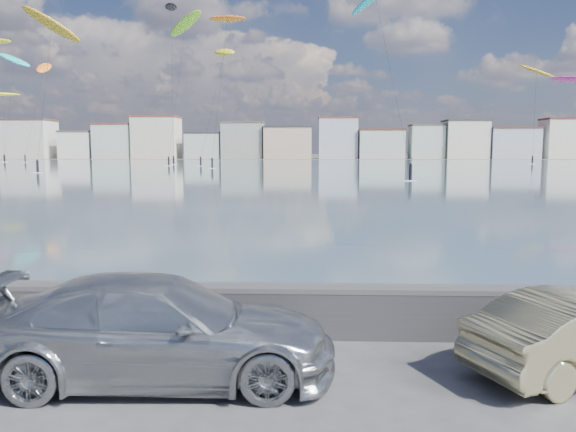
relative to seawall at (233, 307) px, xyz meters
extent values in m
plane|color=#333335|center=(0.00, -2.70, -0.58)|extent=(700.00, 700.00, 0.00)
cube|color=#3A4E5B|center=(0.00, 88.80, -0.58)|extent=(500.00, 177.00, 0.00)
cube|color=#4C473D|center=(0.00, 197.30, -0.57)|extent=(500.00, 60.00, 0.00)
cube|color=#28282B|center=(0.00, 0.00, -0.13)|extent=(400.00, 0.35, 0.90)
cylinder|color=#28282B|center=(0.00, 0.00, 0.32)|extent=(400.00, 0.36, 0.36)
cube|color=beige|center=(-96.50, 183.30, 5.92)|extent=(16.00, 12.00, 13.00)
cube|color=#562D23|center=(-96.50, 183.30, 12.72)|extent=(16.32, 12.24, 0.60)
cube|color=white|center=(-79.00, 183.30, 3.92)|extent=(11.00, 10.00, 9.00)
cube|color=#4C423D|center=(-79.00, 183.30, 8.72)|extent=(11.22, 10.20, 0.60)
cube|color=#B7C6BC|center=(-66.00, 183.30, 5.17)|extent=(13.00, 11.00, 11.50)
cube|color=brown|center=(-66.00, 183.30, 11.22)|extent=(13.26, 11.22, 0.60)
cube|color=beige|center=(-51.50, 183.30, 6.42)|extent=(15.00, 12.00, 14.00)
cube|color=brown|center=(-51.50, 183.30, 13.72)|extent=(15.30, 12.24, 0.60)
cube|color=#B7C6BC|center=(-35.00, 183.30, 3.67)|extent=(12.00, 10.00, 8.50)
cube|color=#2D2D33|center=(-35.00, 183.30, 8.22)|extent=(12.24, 10.20, 0.60)
cube|color=gray|center=(-21.50, 183.30, 5.42)|extent=(14.00, 11.00, 12.00)
cube|color=#4C423D|center=(-21.50, 183.30, 11.72)|extent=(14.28, 11.22, 0.60)
cube|color=#CCB293|center=(-6.00, 183.30, 4.67)|extent=(16.00, 13.00, 10.50)
cube|color=#2D2D33|center=(-6.00, 183.30, 10.22)|extent=(16.32, 13.26, 0.60)
cube|color=#B2B7C6|center=(11.00, 183.30, 6.17)|extent=(13.00, 10.00, 13.50)
cube|color=brown|center=(11.00, 183.30, 13.22)|extent=(13.26, 10.20, 0.60)
cube|color=#B7C6BC|center=(25.50, 183.30, 4.17)|extent=(15.00, 12.00, 9.50)
cube|color=#562D23|center=(25.50, 183.30, 9.22)|extent=(15.30, 12.24, 0.60)
cube|color=#B7C6BC|center=(41.00, 183.30, 4.92)|extent=(11.00, 9.00, 11.00)
cube|color=#4C423D|center=(41.00, 183.30, 10.72)|extent=(11.22, 9.18, 0.60)
cube|color=silver|center=(54.00, 183.30, 5.67)|extent=(14.00, 11.00, 12.50)
cube|color=#383330|center=(54.00, 183.30, 12.22)|extent=(14.28, 11.22, 0.60)
cube|color=#B2B7C6|center=(69.50, 183.30, 4.42)|extent=(16.00, 12.00, 10.00)
cube|color=#562D23|center=(69.50, 183.30, 9.72)|extent=(16.32, 12.24, 0.60)
cube|color=silver|center=(86.00, 183.30, 5.92)|extent=(12.00, 10.00, 13.00)
cube|color=#562D23|center=(86.00, 183.30, 12.72)|extent=(12.24, 10.20, 0.60)
imported|color=#A8ABAE|center=(-0.91, -1.99, 0.23)|extent=(5.65, 2.50, 1.61)
ellipsoid|color=#BF8C19|center=(-38.33, 77.24, 21.92)|extent=(9.22, 5.60, 6.48)
cube|color=white|center=(-38.37, 70.33, -0.53)|extent=(1.40, 0.42, 0.08)
cylinder|color=black|center=(-38.37, 70.33, 0.37)|extent=(0.36, 0.36, 1.70)
sphere|color=black|center=(-38.37, 70.33, 1.27)|extent=(0.28, 0.28, 0.28)
cylinder|color=black|center=(-38.35, 73.79, 11.32)|extent=(0.06, 6.93, 21.21)
cube|color=white|center=(12.63, 52.28, -0.53)|extent=(1.40, 0.42, 0.08)
cylinder|color=black|center=(12.63, 52.28, 0.37)|extent=(0.36, 0.36, 1.70)
sphere|color=black|center=(12.63, 52.28, 1.27)|extent=(0.28, 0.28, 0.28)
cylinder|color=black|center=(11.16, 58.41, 11.62)|extent=(2.97, 12.28, 21.81)
ellipsoid|color=#8CD826|center=(-25.27, 112.58, 29.52)|extent=(9.44, 7.64, 5.91)
cube|color=white|center=(-27.35, 103.52, -0.53)|extent=(1.40, 0.42, 0.08)
cylinder|color=black|center=(-27.35, 103.52, 0.37)|extent=(0.36, 0.36, 1.70)
sphere|color=black|center=(-27.35, 103.52, 1.27)|extent=(0.28, 0.28, 0.28)
cylinder|color=black|center=(-26.31, 108.05, 15.12)|extent=(2.12, 9.09, 28.81)
ellipsoid|color=yellow|center=(-80.29, 138.43, 17.29)|extent=(8.27, 7.67, 1.19)
cube|color=white|center=(-76.88, 131.23, -0.53)|extent=(1.40, 0.42, 0.08)
cylinder|color=black|center=(-76.88, 131.23, 0.37)|extent=(0.36, 0.36, 1.70)
sphere|color=black|center=(-76.88, 131.23, 1.27)|extent=(0.28, 0.28, 0.28)
cylinder|color=black|center=(-78.59, 134.83, 9.01)|extent=(3.45, 7.24, 16.59)
ellipsoid|color=orange|center=(-72.76, 146.91, 25.31)|extent=(4.87, 11.28, 5.68)
cube|color=white|center=(-71.37, 130.93, -0.53)|extent=(1.40, 0.42, 0.08)
cylinder|color=black|center=(-71.37, 130.93, 0.37)|extent=(0.36, 0.36, 1.70)
sphere|color=black|center=(-71.37, 130.93, 1.27)|extent=(0.28, 0.28, 0.28)
cylinder|color=black|center=(-72.07, 138.92, 13.01)|extent=(1.43, 16.01, 24.60)
ellipsoid|color=yellow|center=(-17.16, 113.40, 23.67)|extent=(7.55, 10.47, 3.98)
cube|color=white|center=(-20.41, 101.65, -0.53)|extent=(1.40, 0.42, 0.08)
cylinder|color=black|center=(-20.41, 101.65, 0.37)|extent=(0.36, 0.36, 1.70)
sphere|color=black|center=(-20.41, 101.65, 1.27)|extent=(0.28, 0.28, 0.28)
cylinder|color=black|center=(-18.78, 107.52, 12.19)|extent=(3.29, 11.78, 22.97)
ellipsoid|color=#E5338C|center=(52.84, 103.44, 16.40)|extent=(8.42, 9.67, 2.64)
ellipsoid|color=#19BFBF|center=(-80.00, 144.95, 27.18)|extent=(9.82, 3.49, 5.60)
cube|color=white|center=(-80.68, 137.89, -0.53)|extent=(1.40, 0.42, 0.08)
cylinder|color=black|center=(-80.68, 137.89, 0.37)|extent=(0.36, 0.36, 1.70)
sphere|color=black|center=(-80.68, 137.89, 1.27)|extent=(0.28, 0.28, 0.28)
cylinder|color=black|center=(-80.34, 141.42, 13.95)|extent=(0.71, 7.09, 26.47)
ellipsoid|color=#BF8C19|center=(54.84, 127.08, 21.12)|extent=(8.56, 5.55, 4.34)
cube|color=white|center=(52.19, 119.95, -0.53)|extent=(1.40, 0.42, 0.08)
cylinder|color=black|center=(52.19, 119.95, 0.37)|extent=(0.36, 0.36, 1.70)
sphere|color=black|center=(52.19, 119.95, 1.27)|extent=(0.28, 0.28, 0.28)
cylinder|color=black|center=(53.51, 123.51, 10.92)|extent=(2.69, 7.16, 20.41)
ellipsoid|color=orange|center=(-14.77, 102.55, 28.20)|extent=(7.79, 3.27, 1.52)
cube|color=white|center=(-15.93, 89.15, -0.53)|extent=(1.40, 0.42, 0.08)
cylinder|color=black|center=(-15.93, 89.15, 0.37)|extent=(0.36, 0.36, 1.70)
sphere|color=black|center=(-15.93, 89.15, 1.27)|extent=(0.28, 0.28, 0.28)
cylinder|color=black|center=(-15.35, 95.85, 14.46)|extent=(1.19, 13.43, 27.50)
ellipsoid|color=black|center=(-30.96, 123.29, 35.59)|extent=(5.95, 9.10, 2.53)
cube|color=white|center=(-28.80, 113.59, -0.53)|extent=(1.40, 0.42, 0.08)
cylinder|color=black|center=(-28.80, 113.59, 0.37)|extent=(0.36, 0.36, 1.70)
sphere|color=black|center=(-28.80, 113.59, 1.27)|extent=(0.28, 0.28, 0.28)
cylinder|color=black|center=(-29.88, 118.44, 18.15)|extent=(2.19, 9.74, 34.88)
camera|label=1|loc=(1.45, -10.43, 3.04)|focal=35.00mm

